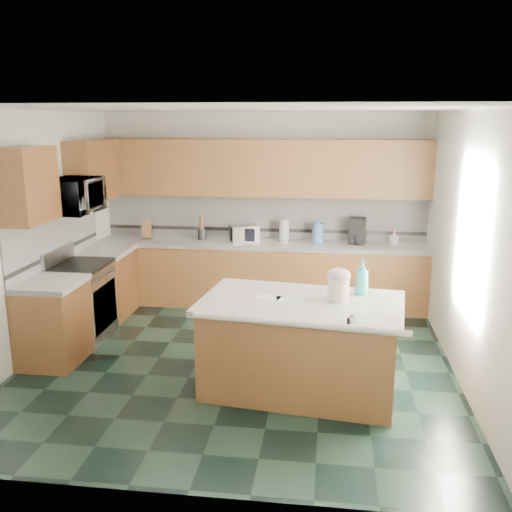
# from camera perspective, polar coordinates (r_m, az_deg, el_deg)

# --- Properties ---
(floor) EXTENTS (4.60, 4.60, 0.00)m
(floor) POSITION_cam_1_polar(r_m,az_deg,el_deg) (6.38, -1.77, -10.53)
(floor) COLOR black
(floor) RESTS_ON ground
(ceiling) EXTENTS (4.60, 4.60, 0.00)m
(ceiling) POSITION_cam_1_polar(r_m,az_deg,el_deg) (5.82, -1.97, 14.51)
(ceiling) COLOR white
(ceiling) RESTS_ON ground
(wall_back) EXTENTS (4.60, 0.04, 2.70)m
(wall_back) POSITION_cam_1_polar(r_m,az_deg,el_deg) (8.22, 0.73, 4.80)
(wall_back) COLOR white
(wall_back) RESTS_ON ground
(wall_front) EXTENTS (4.60, 0.04, 2.70)m
(wall_front) POSITION_cam_1_polar(r_m,az_deg,el_deg) (3.77, -7.55, -6.02)
(wall_front) COLOR white
(wall_front) RESTS_ON ground
(wall_left) EXTENTS (0.04, 4.60, 2.70)m
(wall_left) POSITION_cam_1_polar(r_m,az_deg,el_deg) (6.73, -21.78, 1.85)
(wall_left) COLOR white
(wall_left) RESTS_ON ground
(wall_right) EXTENTS (0.04, 4.60, 2.70)m
(wall_right) POSITION_cam_1_polar(r_m,az_deg,el_deg) (6.04, 20.41, 0.72)
(wall_right) COLOR white
(wall_right) RESTS_ON ground
(back_base_cab) EXTENTS (4.60, 0.60, 0.86)m
(back_base_cab) POSITION_cam_1_polar(r_m,az_deg,el_deg) (8.10, 0.45, -1.99)
(back_base_cab) COLOR #331A0C
(back_base_cab) RESTS_ON ground
(back_countertop) EXTENTS (4.60, 0.64, 0.06)m
(back_countertop) POSITION_cam_1_polar(r_m,az_deg,el_deg) (7.99, 0.46, 1.19)
(back_countertop) COLOR white
(back_countertop) RESTS_ON back_base_cab
(back_upper_cab) EXTENTS (4.60, 0.33, 0.78)m
(back_upper_cab) POSITION_cam_1_polar(r_m,az_deg,el_deg) (7.96, 0.59, 8.80)
(back_upper_cab) COLOR #331A0C
(back_upper_cab) RESTS_ON wall_back
(back_backsplash) EXTENTS (4.60, 0.02, 0.63)m
(back_backsplash) POSITION_cam_1_polar(r_m,az_deg,el_deg) (8.20, 0.71, 3.98)
(back_backsplash) COLOR silver
(back_backsplash) RESTS_ON back_countertop
(back_accent_band) EXTENTS (4.60, 0.01, 0.05)m
(back_accent_band) POSITION_cam_1_polar(r_m,az_deg,el_deg) (8.23, 0.70, 2.63)
(back_accent_band) COLOR black
(back_accent_band) RESTS_ON back_countertop
(left_base_cab_rear) EXTENTS (0.60, 0.82, 0.86)m
(left_base_cab_rear) POSITION_cam_1_polar(r_m,az_deg,el_deg) (7.93, -14.71, -2.79)
(left_base_cab_rear) COLOR #331A0C
(left_base_cab_rear) RESTS_ON ground
(left_counter_rear) EXTENTS (0.64, 0.82, 0.06)m
(left_counter_rear) POSITION_cam_1_polar(r_m,az_deg,el_deg) (7.82, -14.91, 0.45)
(left_counter_rear) COLOR white
(left_counter_rear) RESTS_ON left_base_cab_rear
(left_base_cab_front) EXTENTS (0.60, 0.72, 0.86)m
(left_base_cab_front) POSITION_cam_1_polar(r_m,az_deg,el_deg) (6.61, -19.64, -6.45)
(left_base_cab_front) COLOR #331A0C
(left_base_cab_front) RESTS_ON ground
(left_counter_front) EXTENTS (0.64, 0.72, 0.06)m
(left_counter_front) POSITION_cam_1_polar(r_m,az_deg,el_deg) (6.47, -19.96, -2.62)
(left_counter_front) COLOR white
(left_counter_front) RESTS_ON left_base_cab_front
(left_backsplash) EXTENTS (0.02, 2.30, 0.63)m
(left_backsplash) POSITION_cam_1_polar(r_m,az_deg,el_deg) (7.21, -19.39, 1.85)
(left_backsplash) COLOR silver
(left_backsplash) RESTS_ON wall_left
(left_accent_band) EXTENTS (0.01, 2.30, 0.05)m
(left_accent_band) POSITION_cam_1_polar(r_m,az_deg,el_deg) (7.24, -19.23, 0.34)
(left_accent_band) COLOR black
(left_accent_band) RESTS_ON wall_left
(left_upper_cab_rear) EXTENTS (0.33, 1.09, 0.78)m
(left_upper_cab_rear) POSITION_cam_1_polar(r_m,az_deg,el_deg) (7.83, -15.93, 8.20)
(left_upper_cab_rear) COLOR #331A0C
(left_upper_cab_rear) RESTS_ON wall_left
(left_upper_cab_front) EXTENTS (0.33, 0.72, 0.78)m
(left_upper_cab_front) POSITION_cam_1_polar(r_m,az_deg,el_deg) (6.34, -21.82, 6.60)
(left_upper_cab_front) COLOR #331A0C
(left_upper_cab_front) RESTS_ON wall_left
(range_body) EXTENTS (0.60, 0.76, 0.88)m
(range_body) POSITION_cam_1_polar(r_m,az_deg,el_deg) (7.24, -17.03, -4.44)
(range_body) COLOR #B7B7BC
(range_body) RESTS_ON ground
(range_oven_door) EXTENTS (0.02, 0.68, 0.55)m
(range_oven_door) POSITION_cam_1_polar(r_m,az_deg,el_deg) (7.14, -14.88, -4.89)
(range_oven_door) COLOR black
(range_oven_door) RESTS_ON range_body
(range_cooktop) EXTENTS (0.62, 0.78, 0.04)m
(range_cooktop) POSITION_cam_1_polar(r_m,az_deg,el_deg) (7.11, -17.28, -0.92)
(range_cooktop) COLOR black
(range_cooktop) RESTS_ON range_body
(range_handle) EXTENTS (0.02, 0.66, 0.02)m
(range_handle) POSITION_cam_1_polar(r_m,az_deg,el_deg) (7.02, -14.84, -1.96)
(range_handle) COLOR #B7B7BC
(range_handle) RESTS_ON range_body
(range_backguard) EXTENTS (0.06, 0.76, 0.18)m
(range_backguard) POSITION_cam_1_polar(r_m,az_deg,el_deg) (7.20, -19.24, 0.09)
(range_backguard) COLOR #B7B7BC
(range_backguard) RESTS_ON range_body
(microwave) EXTENTS (0.50, 0.73, 0.41)m
(microwave) POSITION_cam_1_polar(r_m,az_deg,el_deg) (6.96, -17.77, 5.74)
(microwave) COLOR #B7B7BC
(microwave) RESTS_ON wall_left
(island_base) EXTENTS (1.92, 1.24, 0.86)m
(island_base) POSITION_cam_1_polar(r_m,az_deg,el_deg) (5.63, 4.47, -9.20)
(island_base) COLOR #331A0C
(island_base) RESTS_ON ground
(island_top) EXTENTS (2.03, 1.36, 0.06)m
(island_top) POSITION_cam_1_polar(r_m,az_deg,el_deg) (5.47, 4.56, -4.76)
(island_top) COLOR white
(island_top) RESTS_ON island_base
(island_bullnose) EXTENTS (1.90, 0.29, 0.06)m
(island_bullnose) POSITION_cam_1_polar(r_m,az_deg,el_deg) (4.93, 4.22, -6.81)
(island_bullnose) COLOR white
(island_bullnose) RESTS_ON island_base
(treat_jar) EXTENTS (0.26, 0.26, 0.21)m
(treat_jar) POSITION_cam_1_polar(r_m,az_deg,el_deg) (5.48, 8.24, -3.32)
(treat_jar) COLOR silver
(treat_jar) RESTS_ON island_top
(treat_jar_lid) EXTENTS (0.22, 0.22, 0.14)m
(treat_jar_lid) POSITION_cam_1_polar(r_m,az_deg,el_deg) (5.44, 8.29, -1.91)
(treat_jar_lid) COLOR beige
(treat_jar_lid) RESTS_ON treat_jar
(treat_jar_knob) EXTENTS (0.07, 0.03, 0.03)m
(treat_jar_knob) POSITION_cam_1_polar(r_m,az_deg,el_deg) (5.43, 8.31, -1.43)
(treat_jar_knob) COLOR tan
(treat_jar_knob) RESTS_ON treat_jar_lid
(treat_jar_knob_end_l) EXTENTS (0.04, 0.04, 0.04)m
(treat_jar_knob_end_l) POSITION_cam_1_polar(r_m,az_deg,el_deg) (5.43, 7.92, -1.42)
(treat_jar_knob_end_l) COLOR tan
(treat_jar_knob_end_l) RESTS_ON treat_jar_lid
(treat_jar_knob_end_r) EXTENTS (0.04, 0.04, 0.04)m
(treat_jar_knob_end_r) POSITION_cam_1_polar(r_m,az_deg,el_deg) (5.43, 8.70, -1.44)
(treat_jar_knob_end_r) COLOR tan
(treat_jar_knob_end_r) RESTS_ON treat_jar_lid
(soap_bottle_island) EXTENTS (0.17, 0.17, 0.35)m
(soap_bottle_island) POSITION_cam_1_polar(r_m,az_deg,el_deg) (5.68, 10.57, -2.10)
(soap_bottle_island) COLOR teal
(soap_bottle_island) RESTS_ON island_top
(paper_sheet_a) EXTENTS (0.30, 0.25, 0.00)m
(paper_sheet_a) POSITION_cam_1_polar(r_m,az_deg,el_deg) (5.48, 3.48, -4.33)
(paper_sheet_a) COLOR white
(paper_sheet_a) RESTS_ON island_top
(paper_sheet_b) EXTENTS (0.27, 0.23, 0.00)m
(paper_sheet_b) POSITION_cam_1_polar(r_m,az_deg,el_deg) (5.53, 1.20, -4.15)
(paper_sheet_b) COLOR white
(paper_sheet_b) RESTS_ON island_top
(clamp_body) EXTENTS (0.07, 0.10, 0.09)m
(clamp_body) POSITION_cam_1_polar(r_m,az_deg,el_deg) (4.94, 9.44, -6.46)
(clamp_body) COLOR black
(clamp_body) RESTS_ON island_top
(clamp_handle) EXTENTS (0.02, 0.07, 0.02)m
(clamp_handle) POSITION_cam_1_polar(r_m,az_deg,el_deg) (4.89, 9.45, -6.90)
(clamp_handle) COLOR black
(clamp_handle) RESTS_ON island_top
(knife_block) EXTENTS (0.16, 0.20, 0.26)m
(knife_block) POSITION_cam_1_polar(r_m,az_deg,el_deg) (8.37, -10.86, 2.55)
(knife_block) COLOR #472814
(knife_block) RESTS_ON back_countertop
(utensil_crock) EXTENTS (0.11, 0.11, 0.14)m
(utensil_crock) POSITION_cam_1_polar(r_m,az_deg,el_deg) (8.19, -5.44, 2.16)
(utensil_crock) COLOR black
(utensil_crock) RESTS_ON back_countertop
(utensil_bundle) EXTENTS (0.07, 0.07, 0.21)m
(utensil_bundle) POSITION_cam_1_polar(r_m,az_deg,el_deg) (8.16, -5.47, 3.35)
(utensil_bundle) COLOR #472814
(utensil_bundle) RESTS_ON utensil_crock
(toaster_oven) EXTENTS (0.46, 0.39, 0.22)m
(toaster_oven) POSITION_cam_1_polar(r_m,az_deg,el_deg) (8.04, -1.21, 2.30)
(toaster_oven) COLOR #B7B7BC
(toaster_oven) RESTS_ON back_countertop
(toaster_oven_door) EXTENTS (0.34, 0.01, 0.18)m
(toaster_oven_door) POSITION_cam_1_polar(r_m,az_deg,el_deg) (7.92, -1.34, 2.13)
(toaster_oven_door) COLOR black
(toaster_oven_door) RESTS_ON toaster_oven
(paper_towel) EXTENTS (0.14, 0.14, 0.30)m
(paper_towel) POSITION_cam_1_polar(r_m,az_deg,el_deg) (8.02, 2.85, 2.55)
(paper_towel) COLOR white
(paper_towel) RESTS_ON back_countertop
(paper_towel_base) EXTENTS (0.20, 0.20, 0.01)m
(paper_towel_base) POSITION_cam_1_polar(r_m,az_deg,el_deg) (8.05, 2.83, 1.54)
(paper_towel_base) COLOR #B7B7BC
(paper_towel_base) RESTS_ON back_countertop
(water_jug) EXTENTS (0.17, 0.17, 0.27)m
(water_jug) POSITION_cam_1_polar(r_m,az_deg,el_deg) (7.96, 6.19, 2.29)
(water_jug) COLOR #4871B6
(water_jug) RESTS_ON back_countertop
(water_jug_neck) EXTENTS (0.08, 0.08, 0.04)m
(water_jug_neck) POSITION_cam_1_polar(r_m,az_deg,el_deg) (7.93, 6.22, 3.39)
(water_jug_neck) COLOR #4871B6
(water_jug_neck) RESTS_ON water_jug
(coffee_maker) EXTENTS (0.25, 0.26, 0.36)m
(coffee_maker) POSITION_cam_1_polar(r_m,az_deg,el_deg) (7.98, 10.11, 2.50)
(coffee_maker) COLOR black
(coffee_maker) RESTS_ON back_countertop
(coffee_carafe) EXTENTS (0.15, 0.15, 0.15)m
(coffee_carafe) POSITION_cam_1_polar(r_m,az_deg,el_deg) (7.95, 10.09, 1.68)
(coffee_carafe) COLOR black
(coffee_carafe) RESTS_ON back_countertop
(soap_bottle_back) EXTENTS (0.13, 0.13, 0.20)m
(soap_bottle_back) POSITION_cam_1_polar(r_m,az_deg,el_deg) (8.01, 13.62, 1.78)
(soap_bottle_back) COLOR white
(soap_bottle_back) RESTS_ON back_countertop
(soap_back_cap) EXTENTS (0.02, 0.02, 0.03)m
(soap_back_cap) POSITION_cam_1_polar(r_m,az_deg,el_deg) (7.98, 13.67, 2.58)
(soap_back_cap) COLOR red
(soap_back_cap) RESTS_ON soap_bottle_back
(window_light_proxy) EXTENTS (0.02, 1.40, 1.10)m
(window_light_proxy) POSITION_cam_1_polar(r_m,az_deg,el_deg) (5.81, 20.67, 1.73)
(window_light_proxy) COLOR white
(window_light_proxy) RESTS_ON wall_right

